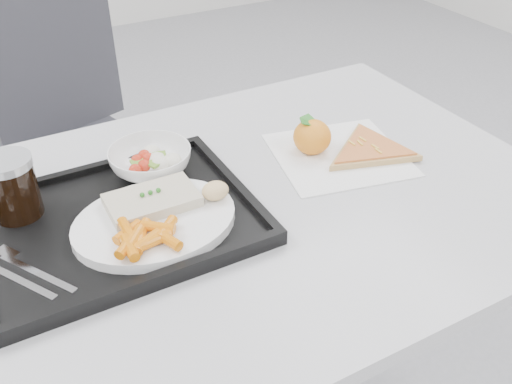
{
  "coord_description": "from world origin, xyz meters",
  "views": [
    {
      "loc": [
        -0.35,
        -0.44,
        1.35
      ],
      "look_at": [
        0.04,
        0.28,
        0.77
      ],
      "focal_mm": 40.0,
      "sensor_mm": 36.0,
      "label": 1
    }
  ],
  "objects_px": {
    "cola_glass": "(12,186)",
    "pizza_slice": "(370,149)",
    "tray": "(118,222)",
    "tangerine": "(312,137)",
    "dinner_plate": "(155,222)",
    "chair": "(71,126)",
    "salad_bowl": "(150,161)",
    "table": "(230,232)"
  },
  "relations": [
    {
      "from": "table",
      "to": "dinner_plate",
      "type": "xyz_separation_m",
      "value": [
        -0.14,
        -0.02,
        0.09
      ]
    },
    {
      "from": "tangerine",
      "to": "pizza_slice",
      "type": "bearing_deg",
      "value": -32.39
    },
    {
      "from": "dinner_plate",
      "to": "tray",
      "type": "bearing_deg",
      "value": 136.23
    },
    {
      "from": "table",
      "to": "dinner_plate",
      "type": "height_order",
      "value": "dinner_plate"
    },
    {
      "from": "tray",
      "to": "tangerine",
      "type": "xyz_separation_m",
      "value": [
        0.42,
        0.05,
        0.03
      ]
    },
    {
      "from": "dinner_plate",
      "to": "tangerine",
      "type": "height_order",
      "value": "tangerine"
    },
    {
      "from": "salad_bowl",
      "to": "pizza_slice",
      "type": "xyz_separation_m",
      "value": [
        0.41,
        -0.13,
        -0.03
      ]
    },
    {
      "from": "dinner_plate",
      "to": "chair",
      "type": "bearing_deg",
      "value": 88.01
    },
    {
      "from": "salad_bowl",
      "to": "pizza_slice",
      "type": "relative_size",
      "value": 0.58
    },
    {
      "from": "tangerine",
      "to": "salad_bowl",
      "type": "bearing_deg",
      "value": 168.53
    },
    {
      "from": "tray",
      "to": "dinner_plate",
      "type": "relative_size",
      "value": 1.67
    },
    {
      "from": "pizza_slice",
      "to": "table",
      "type": "bearing_deg",
      "value": -177.69
    },
    {
      "from": "tray",
      "to": "pizza_slice",
      "type": "distance_m",
      "value": 0.52
    },
    {
      "from": "table",
      "to": "tangerine",
      "type": "distance_m",
      "value": 0.26
    },
    {
      "from": "chair",
      "to": "cola_glass",
      "type": "height_order",
      "value": "chair"
    },
    {
      "from": "cola_glass",
      "to": "tangerine",
      "type": "distance_m",
      "value": 0.56
    },
    {
      "from": "chair",
      "to": "salad_bowl",
      "type": "height_order",
      "value": "chair"
    },
    {
      "from": "tangerine",
      "to": "pizza_slice",
      "type": "xyz_separation_m",
      "value": [
        0.1,
        -0.06,
        -0.02
      ]
    },
    {
      "from": "tray",
      "to": "salad_bowl",
      "type": "xyz_separation_m",
      "value": [
        0.1,
        0.11,
        0.03
      ]
    },
    {
      "from": "dinner_plate",
      "to": "tangerine",
      "type": "distance_m",
      "value": 0.38
    },
    {
      "from": "salad_bowl",
      "to": "tray",
      "type": "bearing_deg",
      "value": -132.32
    },
    {
      "from": "tray",
      "to": "tangerine",
      "type": "relative_size",
      "value": 5.01
    },
    {
      "from": "tray",
      "to": "pizza_slice",
      "type": "height_order",
      "value": "tray"
    },
    {
      "from": "dinner_plate",
      "to": "tangerine",
      "type": "relative_size",
      "value": 3.0
    },
    {
      "from": "chair",
      "to": "salad_bowl",
      "type": "xyz_separation_m",
      "value": [
        0.02,
        -0.69,
        0.25
      ]
    },
    {
      "from": "tray",
      "to": "pizza_slice",
      "type": "xyz_separation_m",
      "value": [
        0.52,
        -0.02,
        0.0
      ]
    },
    {
      "from": "tray",
      "to": "dinner_plate",
      "type": "height_order",
      "value": "dinner_plate"
    },
    {
      "from": "tray",
      "to": "cola_glass",
      "type": "xyz_separation_m",
      "value": [
        -0.14,
        0.09,
        0.06
      ]
    },
    {
      "from": "table",
      "to": "tangerine",
      "type": "height_order",
      "value": "tangerine"
    },
    {
      "from": "table",
      "to": "pizza_slice",
      "type": "bearing_deg",
      "value": 2.31
    },
    {
      "from": "chair",
      "to": "table",
      "type": "bearing_deg",
      "value": -82.22
    },
    {
      "from": "salad_bowl",
      "to": "pizza_slice",
      "type": "bearing_deg",
      "value": -17.01
    },
    {
      "from": "tray",
      "to": "cola_glass",
      "type": "relative_size",
      "value": 4.17
    },
    {
      "from": "chair",
      "to": "tangerine",
      "type": "height_order",
      "value": "chair"
    },
    {
      "from": "chair",
      "to": "salad_bowl",
      "type": "distance_m",
      "value": 0.74
    },
    {
      "from": "tray",
      "to": "dinner_plate",
      "type": "xyz_separation_m",
      "value": [
        0.05,
        -0.05,
        0.02
      ]
    },
    {
      "from": "chair",
      "to": "pizza_slice",
      "type": "relative_size",
      "value": 3.54
    },
    {
      "from": "table",
      "to": "tangerine",
      "type": "relative_size",
      "value": 13.35
    },
    {
      "from": "salad_bowl",
      "to": "tangerine",
      "type": "height_order",
      "value": "tangerine"
    },
    {
      "from": "chair",
      "to": "salad_bowl",
      "type": "relative_size",
      "value": 6.11
    },
    {
      "from": "cola_glass",
      "to": "pizza_slice",
      "type": "relative_size",
      "value": 0.41
    },
    {
      "from": "chair",
      "to": "tangerine",
      "type": "distance_m",
      "value": 0.86
    }
  ]
}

